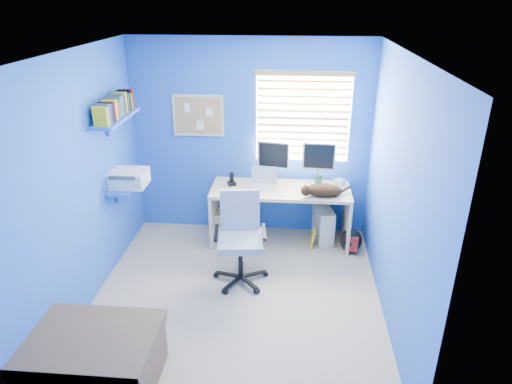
# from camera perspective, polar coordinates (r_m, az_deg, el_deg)

# --- Properties ---
(floor) EXTENTS (3.00, 3.20, 0.00)m
(floor) POSITION_cam_1_polar(r_m,az_deg,el_deg) (4.94, -2.43, -13.17)
(floor) COLOR #C3A98C
(floor) RESTS_ON ground
(ceiling) EXTENTS (3.00, 3.20, 0.00)m
(ceiling) POSITION_cam_1_polar(r_m,az_deg,el_deg) (3.97, -3.08, 16.96)
(ceiling) COLOR white
(ceiling) RESTS_ON wall_back
(wall_back) EXTENTS (3.00, 0.01, 2.50)m
(wall_back) POSITION_cam_1_polar(r_m,az_deg,el_deg) (5.80, -0.70, 6.58)
(wall_back) COLOR blue
(wall_back) RESTS_ON ground
(wall_front) EXTENTS (3.00, 0.01, 2.50)m
(wall_front) POSITION_cam_1_polar(r_m,az_deg,el_deg) (2.93, -6.77, -12.44)
(wall_front) COLOR blue
(wall_front) RESTS_ON ground
(wall_left) EXTENTS (0.01, 3.20, 2.50)m
(wall_left) POSITION_cam_1_polar(r_m,az_deg,el_deg) (4.73, -21.04, 0.81)
(wall_left) COLOR blue
(wall_left) RESTS_ON ground
(wall_right) EXTENTS (0.01, 3.20, 2.50)m
(wall_right) POSITION_cam_1_polar(r_m,az_deg,el_deg) (4.38, 17.14, -0.46)
(wall_right) COLOR blue
(wall_right) RESTS_ON ground
(desk) EXTENTS (1.71, 0.65, 0.74)m
(desk) POSITION_cam_1_polar(r_m,az_deg,el_deg) (5.79, 3.02, -2.91)
(desk) COLOR #D8B784
(desk) RESTS_ON floor
(laptop) EXTENTS (0.35, 0.29, 0.22)m
(laptop) POSITION_cam_1_polar(r_m,az_deg,el_deg) (5.61, 0.88, 1.61)
(laptop) COLOR silver
(laptop) RESTS_ON desk
(monitor_left) EXTENTS (0.42, 0.19, 0.54)m
(monitor_left) POSITION_cam_1_polar(r_m,az_deg,el_deg) (5.72, 2.18, 3.77)
(monitor_left) COLOR silver
(monitor_left) RESTS_ON desk
(monitor_right) EXTENTS (0.41, 0.14, 0.54)m
(monitor_right) POSITION_cam_1_polar(r_m,az_deg,el_deg) (5.72, 7.80, 3.57)
(monitor_right) COLOR silver
(monitor_right) RESTS_ON desk
(phone) EXTENTS (0.13, 0.14, 0.17)m
(phone) POSITION_cam_1_polar(r_m,az_deg,el_deg) (5.70, -3.08, 1.69)
(phone) COLOR black
(phone) RESTS_ON desk
(mug) EXTENTS (0.10, 0.09, 0.10)m
(mug) POSITION_cam_1_polar(r_m,az_deg,el_deg) (5.76, 7.81, 1.36)
(mug) COLOR #1B6637
(mug) RESTS_ON desk
(cd_spindle) EXTENTS (0.13, 0.13, 0.07)m
(cd_spindle) POSITION_cam_1_polar(r_m,az_deg,el_deg) (5.81, 10.40, 1.22)
(cd_spindle) COLOR silver
(cd_spindle) RESTS_ON desk
(cat) EXTENTS (0.47, 0.33, 0.15)m
(cat) POSITION_cam_1_polar(r_m,az_deg,el_deg) (5.44, 8.48, 0.24)
(cat) COLOR black
(cat) RESTS_ON desk
(tower_pc) EXTENTS (0.27, 0.47, 0.45)m
(tower_pc) POSITION_cam_1_polar(r_m,az_deg,el_deg) (5.94, 8.39, -3.96)
(tower_pc) COLOR beige
(tower_pc) RESTS_ON floor
(drawer_boxes) EXTENTS (0.35, 0.28, 0.41)m
(drawer_boxes) POSITION_cam_1_polar(r_m,az_deg,el_deg) (5.91, -3.34, -4.15)
(drawer_boxes) COLOR tan
(drawer_boxes) RESTS_ON floor
(yellow_book) EXTENTS (0.03, 0.17, 0.24)m
(yellow_book) POSITION_cam_1_polar(r_m,az_deg,el_deg) (5.81, 7.05, -5.76)
(yellow_book) COLOR yellow
(yellow_book) RESTS_ON floor
(backpack) EXTENTS (0.32, 0.27, 0.32)m
(backpack) POSITION_cam_1_polar(r_m,az_deg,el_deg) (5.76, 11.79, -5.96)
(backpack) COLOR black
(backpack) RESTS_ON floor
(bed_corner) EXTENTS (1.02, 0.72, 0.49)m
(bed_corner) POSITION_cam_1_polar(r_m,az_deg,el_deg) (4.14, -19.74, -19.18)
(bed_corner) COLOR brown
(bed_corner) RESTS_ON floor
(office_chair) EXTENTS (0.64, 0.64, 1.00)m
(office_chair) POSITION_cam_1_polar(r_m,az_deg,el_deg) (5.04, -1.96, -7.19)
(office_chair) COLOR black
(office_chair) RESTS_ON floor
(window_blinds) EXTENTS (1.15, 0.05, 1.10)m
(window_blinds) POSITION_cam_1_polar(r_m,az_deg,el_deg) (5.66, 5.91, 9.18)
(window_blinds) COLOR white
(window_blinds) RESTS_ON ground
(corkboard) EXTENTS (0.64, 0.02, 0.52)m
(corkboard) POSITION_cam_1_polar(r_m,az_deg,el_deg) (5.79, -7.24, 9.46)
(corkboard) COLOR #D8B784
(corkboard) RESTS_ON ground
(wall_shelves) EXTENTS (0.42, 0.90, 1.05)m
(wall_shelves) POSITION_cam_1_polar(r_m,az_deg,el_deg) (5.26, -16.55, 5.83)
(wall_shelves) COLOR blue
(wall_shelves) RESTS_ON ground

